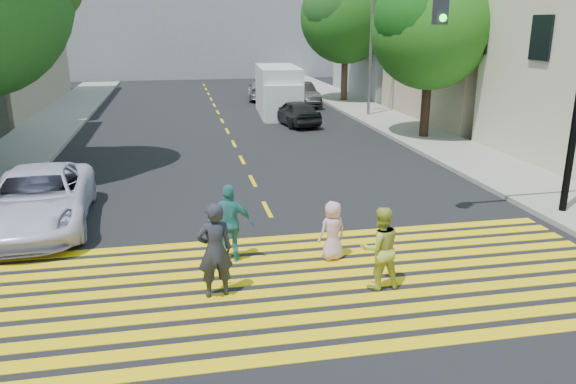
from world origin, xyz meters
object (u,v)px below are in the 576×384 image
object	(u,v)px
traffic_signal	(543,60)
tree_right_near	(432,23)
pedestrian_woman	(380,248)
pedestrian_man	(215,251)
white_sedan	(38,199)
pedestrian_extra	(230,224)
dark_car_near	(296,112)
dark_car_parked	(300,94)
white_van	(279,92)
silver_car	(262,90)
tree_right_far	(347,12)
pedestrian_child	(333,231)

from	to	relation	value
traffic_signal	tree_right_near	bearing A→B (deg)	78.14
pedestrian_woman	pedestrian_man	bearing A→B (deg)	-6.38
pedestrian_woman	tree_right_near	bearing A→B (deg)	-119.29
white_sedan	pedestrian_woman	bearing A→B (deg)	-37.66
pedestrian_woman	pedestrian_extra	distance (m)	3.29
pedestrian_man	dark_car_near	xyz separation A→B (m)	(5.34, 17.89, -0.28)
dark_car_parked	white_van	distance (m)	3.91
white_sedan	silver_car	bearing A→B (deg)	65.01
silver_car	pedestrian_woman	bearing A→B (deg)	93.56
silver_car	traffic_signal	bearing A→B (deg)	104.82
pedestrian_man	pedestrian_extra	distance (m)	1.65
white_van	traffic_signal	bearing A→B (deg)	-76.23
tree_right_near	pedestrian_woman	size ratio (longest dim) A/B	4.45
tree_right_far	pedestrian_child	bearing A→B (deg)	-107.31
tree_right_far	traffic_signal	distance (m)	23.04
traffic_signal	pedestrian_child	bearing A→B (deg)	-166.15
pedestrian_extra	white_van	xyz separation A→B (m)	(4.63, 19.61, 0.40)
tree_right_near	traffic_signal	xyz separation A→B (m)	(-1.91, -10.47, -0.89)
dark_car_parked	traffic_signal	size ratio (longest dim) A/B	0.69
tree_right_far	pedestrian_woman	size ratio (longest dim) A/B	5.03
tree_right_far	pedestrian_woman	xyz separation A→B (m)	(-7.10, -25.99, -4.80)
pedestrian_woman	tree_right_far	bearing A→B (deg)	-106.96
pedestrian_extra	dark_car_parked	size ratio (longest dim) A/B	0.39
white_sedan	tree_right_far	bearing A→B (deg)	52.31
pedestrian_woman	white_sedan	xyz separation A→B (m)	(-7.26, 4.95, -0.09)
pedestrian_extra	dark_car_near	xyz separation A→B (m)	(4.90, 16.30, -0.22)
white_sedan	dark_car_parked	distance (m)	22.76
white_van	pedestrian_child	bearing A→B (deg)	-93.27
tree_right_near	pedestrian_man	xyz separation A→B (m)	(-10.24, -13.29, -4.07)
silver_car	white_van	xyz separation A→B (m)	(-0.06, -6.78, 0.62)
silver_car	traffic_signal	xyz separation A→B (m)	(3.21, -25.16, 3.46)
tree_right_near	white_sedan	distance (m)	17.26
pedestrian_man	pedestrian_child	distance (m)	2.92
white_sedan	pedestrian_child	bearing A→B (deg)	-30.42
white_van	pedestrian_woman	bearing A→B (deg)	-91.40
silver_car	pedestrian_extra	bearing A→B (deg)	87.48
dark_car_parked	pedestrian_child	bearing A→B (deg)	-104.55
tree_right_far	white_van	xyz separation A→B (m)	(-5.19, -4.53, -4.36)
dark_car_near	pedestrian_man	bearing A→B (deg)	63.59
pedestrian_man	silver_car	bearing A→B (deg)	-109.32
silver_car	white_van	bearing A→B (deg)	97.04
tree_right_near	traffic_signal	distance (m)	10.68
dark_car_near	white_van	distance (m)	3.38
white_van	pedestrian_man	bearing A→B (deg)	-99.75
tree_right_far	silver_car	xyz separation A→B (m)	(-5.13, 2.26, -4.98)
pedestrian_man	pedestrian_child	xyz separation A→B (m)	(2.63, 1.25, -0.27)
white_van	dark_car_near	bearing A→B (deg)	-81.62
tree_right_near	dark_car_near	bearing A→B (deg)	136.85
pedestrian_child	white_sedan	world-z (taller)	white_sedan
pedestrian_man	pedestrian_woman	distance (m)	3.17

